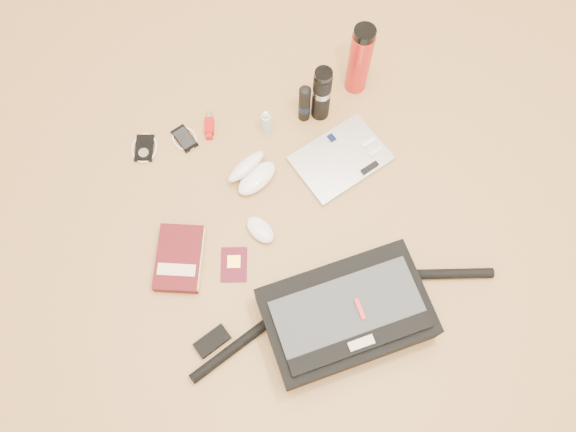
{
  "coord_description": "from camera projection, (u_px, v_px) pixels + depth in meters",
  "views": [
    {
      "loc": [
        -0.25,
        -0.5,
        1.68
      ],
      "look_at": [
        -0.02,
        0.07,
        0.06
      ],
      "focal_mm": 35.0,
      "sensor_mm": 36.0,
      "label": 1
    }
  ],
  "objects": [
    {
      "name": "spray_bottle",
      "position": [
        266.0,
        123.0,
        1.86
      ],
      "size": [
        0.03,
        0.03,
        0.11
      ],
      "rotation": [
        0.0,
        0.0,
        0.11
      ],
      "color": "#AFD4E9",
      "rests_on": "ground"
    },
    {
      "name": "ground",
      "position": [
        304.0,
        240.0,
        1.77
      ],
      "size": [
        4.0,
        4.0,
        0.0
      ],
      "primitive_type": "plane",
      "color": "#A77945",
      "rests_on": "ground"
    },
    {
      "name": "ipod",
      "position": [
        144.0,
        148.0,
        1.88
      ],
      "size": [
        0.11,
        0.11,
        0.01
      ],
      "rotation": [
        0.0,
        0.0,
        -0.38
      ],
      "color": "black",
      "rests_on": "ground"
    },
    {
      "name": "inhaler",
      "position": [
        209.0,
        125.0,
        1.9
      ],
      "size": [
        0.05,
        0.1,
        0.03
      ],
      "rotation": [
        0.0,
        0.0,
        -0.34
      ],
      "color": "#A10C0D",
      "rests_on": "ground"
    },
    {
      "name": "mouse",
      "position": [
        260.0,
        230.0,
        1.76
      ],
      "size": [
        0.1,
        0.12,
        0.03
      ],
      "rotation": [
        0.0,
        0.0,
        0.37
      ],
      "color": "white",
      "rests_on": "ground"
    },
    {
      "name": "aerosol_can",
      "position": [
        305.0,
        103.0,
        1.85
      ],
      "size": [
        0.05,
        0.05,
        0.17
      ],
      "rotation": [
        0.0,
        0.0,
        -0.24
      ],
      "color": "black",
      "rests_on": "ground"
    },
    {
      "name": "thermos_red",
      "position": [
        360.0,
        60.0,
        1.84
      ],
      "size": [
        0.09,
        0.09,
        0.29
      ],
      "rotation": [
        0.0,
        0.0,
        -0.24
      ],
      "color": "red",
      "rests_on": "ground"
    },
    {
      "name": "sunglasses_case",
      "position": [
        252.0,
        173.0,
        1.82
      ],
      "size": [
        0.19,
        0.18,
        0.09
      ],
      "rotation": [
        0.0,
        0.0,
        0.41
      ],
      "color": "white",
      "rests_on": "ground"
    },
    {
      "name": "passport",
      "position": [
        234.0,
        264.0,
        1.74
      ],
      "size": [
        0.12,
        0.13,
        0.01
      ],
      "rotation": [
        0.0,
        0.0,
        -0.37
      ],
      "color": "#4A0A19",
      "rests_on": "ground"
    },
    {
      "name": "book",
      "position": [
        180.0,
        258.0,
        1.73
      ],
      "size": [
        0.21,
        0.25,
        0.04
      ],
      "rotation": [
        0.0,
        0.0,
        -0.43
      ],
      "color": "#490C11",
      "rests_on": "ground"
    },
    {
      "name": "phone",
      "position": [
        184.0,
        139.0,
        1.89
      ],
      "size": [
        0.1,
        0.11,
        0.01
      ],
      "rotation": [
        0.0,
        0.0,
        0.25
      ],
      "color": "black",
      "rests_on": "ground"
    },
    {
      "name": "laptop",
      "position": [
        341.0,
        159.0,
        1.86
      ],
      "size": [
        0.33,
        0.27,
        0.03
      ],
      "rotation": [
        0.0,
        0.0,
        0.23
      ],
      "color": "#BBBABD",
      "rests_on": "ground"
    },
    {
      "name": "thermos_black",
      "position": [
        322.0,
        94.0,
        1.82
      ],
      "size": [
        0.07,
        0.07,
        0.23
      ],
      "rotation": [
        0.0,
        0.0,
        -0.07
      ],
      "color": "black",
      "rests_on": "ground"
    },
    {
      "name": "messenger_bag",
      "position": [
        345.0,
        315.0,
        1.62
      ],
      "size": [
        0.96,
        0.31,
        0.13
      ],
      "rotation": [
        0.0,
        0.0,
        -0.04
      ],
      "color": "black",
      "rests_on": "ground"
    }
  ]
}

